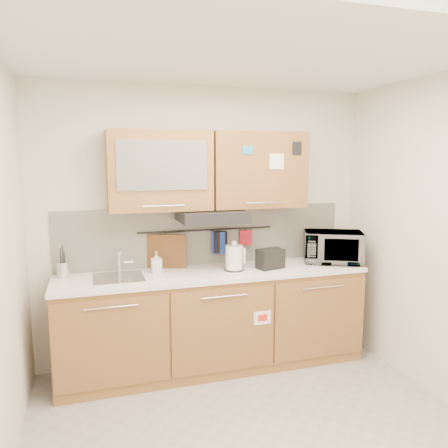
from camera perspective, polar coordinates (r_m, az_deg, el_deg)
floor at (r=3.35m, az=4.96°, el=-26.69°), size 3.20×3.20×0.00m
ceiling at (r=2.83m, az=5.67°, el=22.15°), size 3.20×3.20×0.00m
wall_back at (r=4.22m, az=-2.45°, el=-0.15°), size 3.20×0.00×3.20m
base_cabinet at (r=4.16m, az=-1.27°, el=-13.04°), size 2.80×0.64×0.88m
countertop at (r=4.01m, az=-1.29°, el=-6.45°), size 2.82×0.62×0.04m
backsplash at (r=4.22m, az=-2.40°, el=-1.51°), size 2.80×0.02×0.56m
upper_cabinets at (r=4.00m, az=-1.92°, el=7.02°), size 1.82×0.37×0.70m
range_hood at (r=3.96m, az=-1.55°, el=1.05°), size 0.60×0.46×0.10m
sink at (r=3.88m, az=-13.60°, el=-6.80°), size 0.42×0.40×0.26m
utensil_rail at (r=4.18m, az=-2.27°, el=-0.79°), size 1.30×0.02×0.02m
utensil_crock at (r=4.01m, az=-20.24°, el=-5.60°), size 0.11×0.11×0.28m
kettle at (r=4.01m, az=1.35°, el=-4.51°), size 0.20×0.18×0.28m
toaster at (r=4.10m, az=6.07°, el=-4.50°), size 0.27×0.20×0.18m
microwave at (r=4.44m, az=14.04°, el=-2.93°), size 0.66×0.57×0.31m
soap_bottle at (r=3.97m, az=-8.82°, el=-4.95°), size 0.09×0.09×0.19m
cutting_board at (r=4.13m, az=-7.59°, el=-4.60°), size 0.37×0.15×0.47m
oven_mitt at (r=4.21m, az=-0.75°, el=-2.47°), size 0.13×0.08×0.22m
dark_pouch at (r=4.22m, az=-0.47°, el=-2.38°), size 0.14×0.06×0.21m
pot_holder at (r=4.29m, az=2.88°, el=-1.78°), size 0.12×0.05×0.14m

